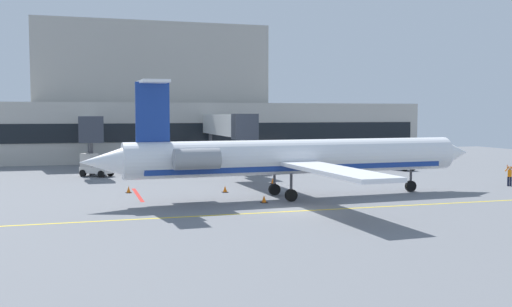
# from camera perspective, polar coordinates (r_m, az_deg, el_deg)

# --- Properties ---
(ground) EXTENTS (120.00, 120.00, 0.11)m
(ground) POSITION_cam_1_polar(r_m,az_deg,el_deg) (38.87, 4.00, -5.66)
(ground) COLOR slate
(terminal_building) EXTENTS (61.43, 11.41, 18.88)m
(terminal_building) POSITION_cam_1_polar(r_m,az_deg,el_deg) (83.12, -6.64, 4.40)
(terminal_building) COLOR #B7B2A8
(terminal_building) RESTS_ON ground
(jet_bridge_west) EXTENTS (2.40, 19.19, 6.37)m
(jet_bridge_west) POSITION_cam_1_polar(r_m,az_deg,el_deg) (67.47, -2.89, 2.73)
(jet_bridge_west) COLOR silver
(jet_bridge_west) RESTS_ON ground
(jet_bridge_east) EXTENTS (2.40, 16.22, 6.14)m
(jet_bridge_east) POSITION_cam_1_polar(r_m,az_deg,el_deg) (67.07, -15.90, 2.37)
(jet_bridge_east) COLOR silver
(jet_bridge_east) RESTS_ON ground
(regional_jet) EXTENTS (31.69, 26.46, 8.70)m
(regional_jet) POSITION_cam_1_polar(r_m,az_deg,el_deg) (44.41, 3.61, -0.37)
(regional_jet) COLOR white
(regional_jet) RESTS_ON ground
(baggage_tug) EXTENTS (3.78, 2.97, 2.08)m
(baggage_tug) POSITION_cam_1_polar(r_m,az_deg,el_deg) (61.92, 0.54, -1.12)
(baggage_tug) COLOR silver
(baggage_tug) RESTS_ON ground
(pushback_tractor) EXTENTS (3.45, 3.27, 2.33)m
(pushback_tractor) POSITION_cam_1_polar(r_m,az_deg,el_deg) (61.79, -15.56, -1.21)
(pushback_tractor) COLOR silver
(pushback_tractor) RESTS_ON ground
(belt_loader) EXTENTS (2.49, 3.17, 2.16)m
(belt_loader) POSITION_cam_1_polar(r_m,az_deg,el_deg) (68.00, 13.81, -0.78)
(belt_loader) COLOR #1E4CB2
(belt_loader) RESTS_ON ground
(fuel_tank) EXTENTS (6.72, 2.16, 2.42)m
(fuel_tank) POSITION_cam_1_polar(r_m,az_deg,el_deg) (70.56, 7.04, -0.19)
(fuel_tank) COLOR white
(fuel_tank) RESTS_ON ground
(marshaller) EXTENTS (0.57, 0.71, 1.88)m
(marshaller) POSITION_cam_1_polar(r_m,az_deg,el_deg) (56.17, 23.52, -1.97)
(marshaller) COLOR #191E33
(marshaller) RESTS_ON ground
(safety_cone_alpha) EXTENTS (0.47, 0.47, 0.55)m
(safety_cone_alpha) POSITION_cam_1_polar(r_m,az_deg,el_deg) (53.42, 1.66, -2.69)
(safety_cone_alpha) COLOR orange
(safety_cone_alpha) RESTS_ON ground
(safety_cone_bravo) EXTENTS (0.47, 0.47, 0.55)m
(safety_cone_bravo) POSITION_cam_1_polar(r_m,az_deg,el_deg) (42.11, 0.79, -4.50)
(safety_cone_bravo) COLOR orange
(safety_cone_bravo) RESTS_ON ground
(safety_cone_charlie) EXTENTS (0.47, 0.47, 0.55)m
(safety_cone_charlie) POSITION_cam_1_polar(r_m,az_deg,el_deg) (47.62, -3.04, -3.51)
(safety_cone_charlie) COLOR orange
(safety_cone_charlie) RESTS_ON ground
(safety_cone_delta) EXTENTS (0.47, 0.47, 0.55)m
(safety_cone_delta) POSITION_cam_1_polar(r_m,az_deg,el_deg) (48.38, -12.33, -3.48)
(safety_cone_delta) COLOR orange
(safety_cone_delta) RESTS_ON ground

